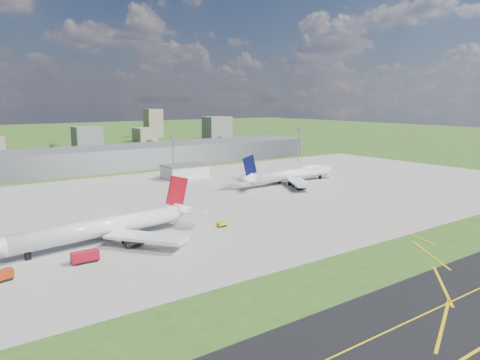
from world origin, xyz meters
TOP-DOWN VIEW (x-y plane):
  - ground at (0.00, 150.00)m, footprint 1400.00×1400.00m
  - apron at (10.00, 40.00)m, footprint 360.00×190.00m
  - terminal at (0.00, 165.00)m, footprint 300.00×42.00m
  - ops_building at (10.00, 100.00)m, footprint 26.00×16.00m
  - mast_center at (10.00, 115.00)m, footprint 3.50×2.00m
  - mast_east at (120.00, 115.00)m, footprint 3.50×2.00m
  - airliner_red_twin at (-76.79, 0.27)m, footprint 73.69×57.08m
  - airliner_blue_quad at (51.02, 47.52)m, footprint 72.80×57.17m
  - fire_truck at (-89.99, -15.41)m, footprint 8.02×3.26m
  - crash_tender at (-112.94, -16.89)m, footprint 6.31×3.86m
  - tug_yellow at (-34.60, -6.44)m, footprint 3.99×2.62m
  - van_white_near at (54.08, 37.18)m, footprint 3.15×4.97m
  - van_white_far at (80.83, 47.99)m, footprint 4.84×3.74m
  - bldg_c at (20.00, 310.00)m, footprint 26.00×20.00m
  - bldg_ce at (100.00, 350.00)m, footprint 22.00×24.00m
  - bldg_e at (180.00, 320.00)m, footprint 30.00×22.00m
  - bldg_tall_e at (140.00, 410.00)m, footprint 20.00×18.00m
  - tree_c at (-20.00, 280.00)m, footprint 8.10×8.10m
  - tree_e at (70.00, 275.00)m, footprint 7.65×7.65m
  - tree_far_e at (160.00, 285.00)m, footprint 6.30×6.30m

SIDE VIEW (x-z plane):
  - ground at x=0.00m, z-range 0.00..0.00m
  - apron at x=10.00m, z-range 0.00..0.08m
  - tug_yellow at x=-34.60m, z-range 0.03..1.89m
  - van_white_far at x=80.83m, z-range 0.02..2.32m
  - van_white_near at x=54.08m, z-range 0.02..2.39m
  - crash_tender at x=-112.94m, z-range 0.00..3.09m
  - fire_truck at x=-89.99m, z-range -0.01..3.53m
  - ops_building at x=10.00m, z-range 0.00..8.00m
  - tree_far_e at x=160.00m, z-range 0.68..8.38m
  - airliner_blue_quad at x=51.02m, z-range -4.23..14.80m
  - airliner_red_twin at x=-76.79m, z-range -4.72..15.49m
  - tree_e at x=70.00m, z-range 0.84..10.19m
  - tree_c at x=-20.00m, z-range 0.89..10.79m
  - terminal at x=0.00m, z-range 0.00..15.00m
  - bldg_ce at x=100.00m, z-range 0.00..16.00m
  - bldg_c at x=20.00m, z-range 0.00..22.00m
  - bldg_e at x=180.00m, z-range 0.00..28.00m
  - mast_center at x=10.00m, z-range 4.76..30.66m
  - mast_east at x=120.00m, z-range 4.76..30.66m
  - bldg_tall_e at x=140.00m, z-range 0.00..36.00m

